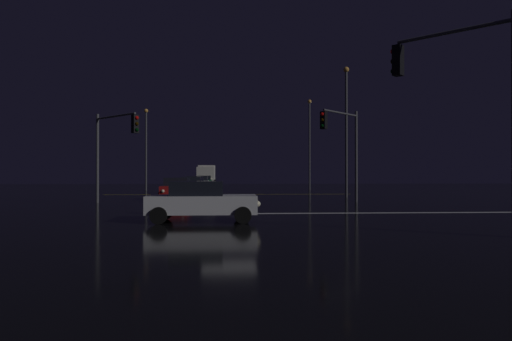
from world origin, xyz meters
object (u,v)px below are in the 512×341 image
object	(u,v)px
sedan_orange	(195,183)
streetlamp_left_far	(146,143)
sedan_red	(177,189)
sedan_white_crossing	(201,201)
sedan_black	(194,184)
traffic_signal_ne	(343,138)
streetlamp_right_near	(346,123)
sedan_silver	(201,182)
traffic_signal_se	(462,88)
box_truck	(206,174)
streetlamp_right_far	(310,138)
traffic_signal_nw	(114,140)
sedan_gray	(191,186)
sedan_green	(205,181)

from	to	relation	value
sedan_orange	streetlamp_left_far	size ratio (longest dim) A/B	0.48
sedan_red	sedan_white_crossing	world-z (taller)	same
sedan_orange	sedan_white_crossing	bearing A→B (deg)	-85.39
sedan_black	sedan_white_crossing	size ratio (longest dim) A/B	1.00
traffic_signal_ne	streetlamp_right_near	xyz separation A→B (m)	(1.90, 6.40, 1.65)
sedan_silver	traffic_signal_se	xyz separation A→B (m)	(10.64, -41.27, 3.77)
sedan_orange	streetlamp_right_near	distance (m)	20.40
sedan_white_crossing	traffic_signal_ne	size ratio (longest dim) A/B	0.73
box_truck	streetlamp_right_far	xyz separation A→B (m)	(12.36, -18.26, 4.07)
sedan_red	box_truck	size ratio (longest dim) A/B	0.52
sedan_orange	traffic_signal_nw	size ratio (longest dim) A/B	0.77
sedan_gray	sedan_silver	distance (m)	16.41
sedan_red	traffic_signal_ne	distance (m)	11.89
sedan_gray	sedan_green	bearing A→B (deg)	90.04
streetlamp_left_far	sedan_gray	bearing A→B (deg)	-63.86
box_truck	traffic_signal_se	xyz separation A→B (m)	(10.62, -55.11, 2.87)
sedan_red	sedan_gray	xyz separation A→B (m)	(0.48, 6.67, 0.00)
sedan_green	sedan_white_crossing	size ratio (longest dim) A/B	1.00
sedan_red	streetlamp_right_near	bearing A→B (deg)	11.83
sedan_silver	sedan_white_crossing	size ratio (longest dim) A/B	1.00
traffic_signal_nw	sedan_white_crossing	bearing A→B (deg)	-60.39
streetlamp_right_near	sedan_white_crossing	bearing A→B (deg)	-120.92
sedan_gray	traffic_signal_se	size ratio (longest dim) A/B	0.65
sedan_red	traffic_signal_se	size ratio (longest dim) A/B	0.65
sedan_black	streetlamp_left_far	distance (m)	9.63
traffic_signal_ne	sedan_silver	bearing A→B (deg)	111.35
sedan_red	traffic_signal_ne	xyz separation A→B (m)	(10.79, -3.74, 3.31)
traffic_signal_se	streetlamp_left_far	xyz separation A→B (m)	(-16.35, 36.85, 0.59)
sedan_black	sedan_silver	distance (m)	10.81
sedan_orange	streetlamp_right_far	world-z (taller)	streetlamp_right_far
sedan_white_crossing	traffic_signal_nw	xyz separation A→B (m)	(-5.92, 10.42, 3.11)
sedan_gray	traffic_signal_nw	xyz separation A→B (m)	(-3.86, -10.54, 3.11)
sedan_black	streetlamp_right_near	xyz separation A→B (m)	(12.36, -9.62, 4.96)
traffic_signal_nw	streetlamp_left_far	distance (m)	22.65
sedan_green	box_truck	xyz separation A→B (m)	(-0.13, 7.41, 0.91)
sedan_silver	traffic_signal_se	distance (m)	42.79
traffic_signal_ne	sedan_orange	bearing A→B (deg)	116.71
sedan_white_crossing	sedan_green	bearing A→B (deg)	92.72
streetlamp_left_far	traffic_signal_nw	bearing A→B (deg)	-84.86
traffic_signal_ne	traffic_signal_nw	size ratio (longest dim) A/B	1.06
sedan_white_crossing	sedan_orange	bearing A→B (deg)	94.61
sedan_black	streetlamp_right_far	world-z (taller)	streetlamp_right_far
box_truck	sedan_silver	bearing A→B (deg)	-90.08
sedan_red	streetlamp_left_far	xyz separation A→B (m)	(-5.41, 18.66, 4.37)
traffic_signal_se	streetlamp_left_far	world-z (taller)	streetlamp_left_far
sedan_red	streetlamp_right_near	size ratio (longest dim) A/B	0.43
sedan_red	sedan_silver	distance (m)	23.08
box_truck	streetlamp_right_far	distance (m)	22.42
sedan_white_crossing	streetlamp_right_far	bearing A→B (deg)	72.88
sedan_red	sedan_green	xyz separation A→B (m)	(0.46, 29.50, 0.00)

